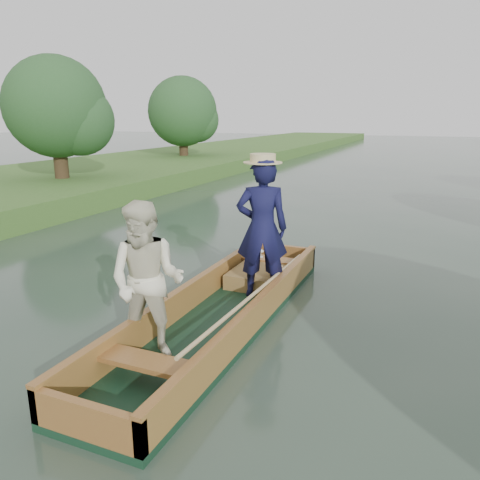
% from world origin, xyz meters
% --- Properties ---
extents(ground, '(120.00, 120.00, 0.00)m').
position_xyz_m(ground, '(0.00, 0.00, 0.00)').
color(ground, '#283D30').
rests_on(ground, ground).
extents(trees_far, '(22.88, 15.15, 4.41)m').
position_xyz_m(trees_far, '(0.88, 9.44, 2.55)').
color(trees_far, '#47331E').
rests_on(trees_far, ground).
extents(punt, '(1.35, 5.00, 2.04)m').
position_xyz_m(punt, '(-0.04, -0.03, 0.66)').
color(punt, '#13301E').
rests_on(punt, ground).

